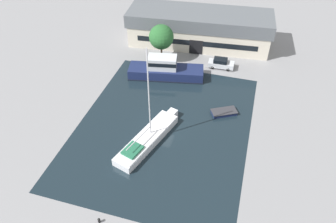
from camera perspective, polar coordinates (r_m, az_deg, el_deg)
name	(u,v)px	position (r m, az deg, el deg)	size (l,w,h in m)	color
ground_plane	(164,127)	(45.02, -0.77, -2.71)	(440.00, 440.00, 0.00)	gray
water_canal	(164,127)	(45.02, -0.77, -2.71)	(22.98, 29.09, 0.01)	black
warehouse_building	(199,28)	(62.72, 5.46, 14.29)	(26.77, 10.66, 6.21)	beige
quay_tree_near_building	(161,37)	(56.25, -1.18, 12.84)	(4.18, 4.18, 6.71)	brown
parked_car	(221,63)	(56.94, 9.20, 8.29)	(4.38, 1.95, 1.69)	silver
sailboat_moored	(148,138)	(42.65, -3.54, -4.65)	(5.67, 12.14, 13.61)	white
motor_cruiser	(165,70)	(53.72, -0.53, 7.30)	(12.67, 5.76, 3.68)	#19234C
small_dinghy	(224,112)	(47.57, 9.72, -0.12)	(4.00, 3.26, 0.53)	#19234C
mooring_bollard	(99,220)	(36.41, -11.93, -18.05)	(0.29, 0.29, 0.63)	black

